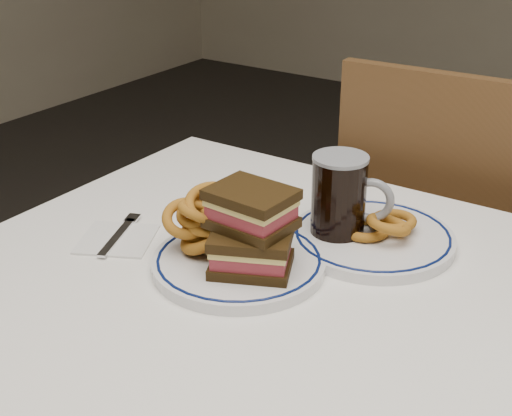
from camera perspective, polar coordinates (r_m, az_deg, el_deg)
The scene contains 10 objects.
dining_table at distance 1.08m, azimuth 7.49°, elevation -12.57°, with size 1.27×0.87×0.75m.
chair_far at distance 1.71m, azimuth 14.83°, elevation -2.95°, with size 0.45×0.45×0.95m.
main_plate at distance 1.09m, azimuth -1.38°, elevation -4.35°, with size 0.27×0.27×0.02m.
reuben_sandwich at distance 1.04m, azimuth -0.38°, elevation -1.75°, with size 0.15×0.13×0.12m.
onion_rings_main at distance 1.10m, azimuth -4.01°, elevation -1.23°, with size 0.12×0.12×0.12m.
ketchup_ramekin at distance 1.17m, azimuth -0.07°, elevation -1.00°, with size 0.05×0.05×0.03m.
beer_mug at distance 1.15m, azimuth 6.78°, elevation 0.73°, with size 0.13×0.09×0.15m.
far_plate at distance 1.18m, azimuth 9.29°, elevation -2.36°, with size 0.27×0.27×0.02m.
onion_rings_far at distance 1.17m, azimuth 9.97°, elevation -1.35°, with size 0.12×0.11×0.05m.
napkin_fork at distance 1.20m, azimuth -11.01°, elevation -2.37°, with size 0.16×0.16×0.01m.
Camera 1 is at (0.35, -0.78, 1.30)m, focal length 50.00 mm.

